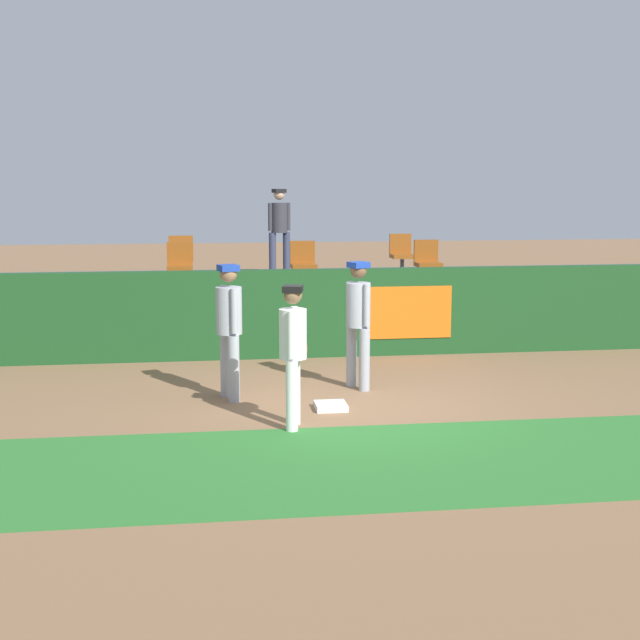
# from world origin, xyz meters

# --- Properties ---
(ground_plane) EXTENTS (60.00, 60.00, 0.00)m
(ground_plane) POSITION_xyz_m (0.00, 0.00, 0.00)
(ground_plane) COLOR #846042
(grass_foreground_strip) EXTENTS (18.00, 2.80, 0.01)m
(grass_foreground_strip) POSITION_xyz_m (0.00, -2.33, 0.00)
(grass_foreground_strip) COLOR #2D722D
(grass_foreground_strip) RESTS_ON ground_plane
(first_base) EXTENTS (0.40, 0.40, 0.08)m
(first_base) POSITION_xyz_m (-0.23, -0.10, 0.04)
(first_base) COLOR white
(first_base) RESTS_ON ground_plane
(player_fielder_home) EXTENTS (0.40, 0.52, 1.70)m
(player_fielder_home) POSITION_xyz_m (-0.79, -0.87, 0.98)
(player_fielder_home) COLOR white
(player_fielder_home) RESTS_ON ground_plane
(player_runner_visitor) EXTENTS (0.43, 0.49, 1.80)m
(player_runner_visitor) POSITION_xyz_m (-1.49, 0.61, 1.05)
(player_runner_visitor) COLOR #9EA3AD
(player_runner_visitor) RESTS_ON ground_plane
(player_coach_visitor) EXTENTS (0.45, 0.46, 1.78)m
(player_coach_visitor) POSITION_xyz_m (0.31, 0.99, 1.03)
(player_coach_visitor) COLOR #9EA3AD
(player_coach_visitor) RESTS_ON ground_plane
(field_wall) EXTENTS (18.00, 0.26, 1.45)m
(field_wall) POSITION_xyz_m (0.01, 3.33, 0.73)
(field_wall) COLOR #19471E
(field_wall) RESTS_ON ground_plane
(bleacher_platform) EXTENTS (18.00, 4.80, 0.97)m
(bleacher_platform) POSITION_xyz_m (0.00, 5.90, 0.48)
(bleacher_platform) COLOR #59595E
(bleacher_platform) RESTS_ON ground_plane
(seat_front_right) EXTENTS (0.45, 0.44, 0.84)m
(seat_front_right) POSITION_xyz_m (2.29, 4.77, 1.44)
(seat_front_right) COLOR #4C4C51
(seat_front_right) RESTS_ON bleacher_platform
(seat_back_right) EXTENTS (0.44, 0.44, 0.84)m
(seat_back_right) POSITION_xyz_m (2.22, 6.57, 1.44)
(seat_back_right) COLOR #4C4C51
(seat_back_right) RESTS_ON bleacher_platform
(seat_front_left) EXTENTS (0.45, 0.44, 0.84)m
(seat_front_left) POSITION_xyz_m (-2.19, 4.77, 1.44)
(seat_front_left) COLOR #4C4C51
(seat_front_left) RESTS_ON bleacher_platform
(seat_front_center) EXTENTS (0.45, 0.44, 0.84)m
(seat_front_center) POSITION_xyz_m (-0.00, 4.77, 1.44)
(seat_front_center) COLOR #4C4C51
(seat_front_center) RESTS_ON bleacher_platform
(seat_back_left) EXTENTS (0.48, 0.44, 0.84)m
(seat_back_left) POSITION_xyz_m (-2.19, 6.57, 1.44)
(seat_back_left) COLOR #4C4C51
(seat_back_left) RESTS_ON bleacher_platform
(spectator_hooded) EXTENTS (0.47, 0.41, 1.74)m
(spectator_hooded) POSITION_xyz_m (-0.20, 7.17, 1.98)
(spectator_hooded) COLOR #33384C
(spectator_hooded) RESTS_ON bleacher_platform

